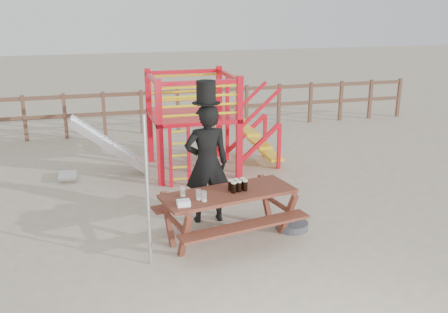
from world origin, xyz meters
TOP-DOWN VIEW (x-y plane):
  - ground at (0.00, 0.00)m, footprint 60.00×60.00m
  - back_fence at (0.00, 7.00)m, footprint 15.09×0.09m
  - playground_fort at (0.12, 3.58)m, footprint 4.71×1.84m
  - picnic_table at (0.04, 0.19)m, footprint 2.22×1.73m
  - man_with_hat at (-0.11, 0.95)m, footprint 0.74×0.50m
  - metal_pole at (-1.20, -0.26)m, footprint 0.05×0.05m
  - parasol_base at (1.11, 0.27)m, footprint 0.51×0.51m
  - paper_bag at (-0.71, -0.15)m, footprint 0.18×0.14m
  - stout_pints at (0.19, 0.21)m, footprint 0.28×0.21m
  - empty_glasses at (-0.50, 0.05)m, footprint 0.34×0.34m

SIDE VIEW (x-z plane):
  - ground at x=0.00m, z-range 0.00..0.00m
  - parasol_base at x=1.11m, z-range -0.05..0.17m
  - picnic_table at x=0.04m, z-range 0.10..0.87m
  - back_fence at x=0.00m, z-range 0.14..1.34m
  - paper_bag at x=-0.71m, z-range 0.77..0.85m
  - empty_glasses at x=-0.50m, z-range 0.77..0.92m
  - stout_pints at x=0.19m, z-range 0.77..0.94m
  - man_with_hat at x=-0.11m, z-range -0.12..2.20m
  - metal_pole at x=-1.20m, z-range 0.00..2.11m
  - playground_fort at x=0.12m, z-range 0.02..2.12m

